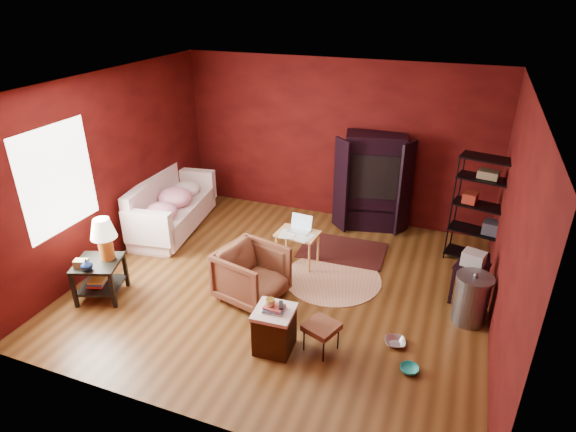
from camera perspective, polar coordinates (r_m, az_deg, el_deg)
name	(u,v)px	position (r m, az deg, el deg)	size (l,w,h in m)	color
room	(279,194)	(6.26, -1.04, 2.57)	(5.54, 5.04, 2.84)	brown
sofa	(171,210)	(8.49, -13.67, 0.71)	(1.91, 0.56, 0.75)	white
armchair	(252,272)	(6.48, -4.32, -6.64)	(0.79, 0.74, 0.81)	black
pet_bowl_steel	(396,336)	(5.99, 12.67, -13.72)	(0.24, 0.06, 0.24)	silver
pet_bowl_turquoise	(410,364)	(5.69, 14.26, -16.68)	(0.21, 0.07, 0.21)	#26B5B1
vase	(86,265)	(6.73, -22.77, -5.35)	(0.15, 0.16, 0.15)	#0D1C43
mug	(270,301)	(5.48, -2.14, -10.09)	(0.11, 0.09, 0.11)	#ECD273
side_table	(101,251)	(6.85, -21.28, -3.90)	(0.73, 0.73, 1.13)	black
sofa_cushions	(170,207)	(8.48, -13.79, 1.03)	(1.10, 2.13, 0.85)	white
hamper	(274,329)	(5.70, -1.62, -13.22)	(0.47, 0.47, 0.63)	#3B200D
footstool	(321,328)	(5.68, 3.99, -13.09)	(0.45, 0.45, 0.36)	black
rug_round	(332,278)	(7.09, 5.29, -7.37)	(1.73, 1.73, 0.01)	beige
rug_oriental	(343,250)	(7.79, 6.49, -4.03)	(1.37, 0.94, 0.01)	#521916
laptop_desk	(298,236)	(7.20, 1.19, -2.36)	(0.64, 0.51, 0.76)	#FFC174
tv_armoire	(373,180)	(8.28, 10.03, 4.19)	(1.29, 0.87, 1.67)	black
wire_shelving	(483,207)	(7.62, 22.10, 1.02)	(0.88, 0.52, 1.68)	black
small_stand	(472,265)	(6.73, 21.00, -5.46)	(0.48, 0.48, 0.77)	black
trash_can	(471,299)	(6.50, 20.89, -9.15)	(0.52, 0.52, 0.71)	gray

